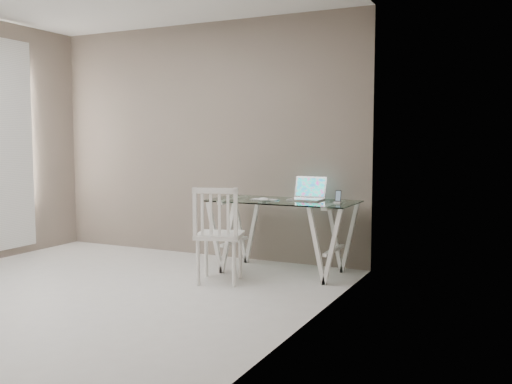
% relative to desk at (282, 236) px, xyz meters
% --- Properties ---
extents(room, '(4.50, 4.52, 2.71)m').
position_rel_desk_xyz_m(room, '(-1.26, -1.76, 1.33)').
color(room, beige).
rests_on(room, ground).
extents(desk, '(1.50, 0.70, 0.75)m').
position_rel_desk_xyz_m(desk, '(0.00, 0.00, 0.00)').
color(desk, silver).
rests_on(desk, ground).
extents(chair, '(0.53, 0.53, 0.92)m').
position_rel_desk_xyz_m(chair, '(-0.37, -0.68, 0.13)').
color(chair, white).
rests_on(chair, ground).
extents(laptop, '(0.33, 0.30, 0.23)m').
position_rel_desk_xyz_m(laptop, '(0.21, 0.18, 0.42)').
color(laptop, silver).
rests_on(laptop, desk).
extents(keyboard, '(0.29, 0.12, 0.01)m').
position_rel_desk_xyz_m(keyboard, '(-0.17, -0.05, 0.37)').
color(keyboard, silver).
rests_on(keyboard, desk).
extents(mouse, '(0.12, 0.07, 0.04)m').
position_rel_desk_xyz_m(mouse, '(-0.13, -0.16, 0.38)').
color(mouse, white).
rests_on(mouse, desk).
extents(phone_dock, '(0.07, 0.07, 0.12)m').
position_rel_desk_xyz_m(phone_dock, '(0.58, 0.01, 0.40)').
color(phone_dock, white).
rests_on(phone_dock, desk).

